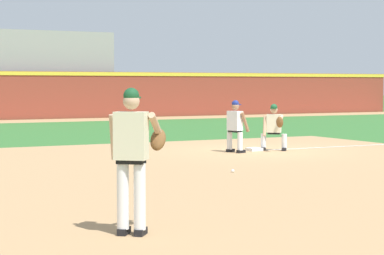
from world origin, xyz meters
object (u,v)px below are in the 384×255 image
object	(u,v)px
first_base_bag	(254,149)
baserunner	(235,124)
baseball	(233,171)
pitcher	(133,152)
first_baseman	(274,125)

from	to	relation	value
first_base_bag	baserunner	size ratio (longest dim) A/B	0.26
first_base_bag	baseball	world-z (taller)	first_base_bag
pitcher	baserunner	xyz separation A→B (m)	(6.91, 9.22, -0.27)
first_base_bag	pitcher	xyz separation A→B (m)	(-7.67, -9.44, 1.01)
baseball	baserunner	xyz separation A→B (m)	(2.43, 4.03, 0.76)
baseball	first_baseman	xyz separation A→B (m)	(3.72, 4.03, 0.69)
first_baseman	pitcher	bearing A→B (deg)	-131.65
baserunner	baseball	bearing A→B (deg)	-121.12
baseball	pitcher	world-z (taller)	pitcher
baseball	first_baseman	distance (m)	5.53
baseball	baserunner	bearing A→B (deg)	58.88
first_baseman	baseball	bearing A→B (deg)	-132.72
first_base_bag	baseball	distance (m)	5.32
first_baseman	first_base_bag	bearing A→B (deg)	157.91
first_base_bag	first_baseman	world-z (taller)	first_baseman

